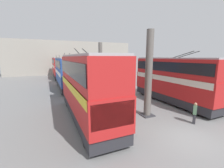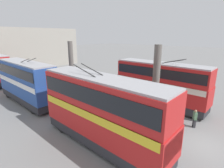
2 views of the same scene
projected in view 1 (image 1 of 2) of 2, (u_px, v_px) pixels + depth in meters
ground_plane at (188, 139)px, 9.25m from camera, size 240.00×240.00×0.00m
depot_back_wall at (74, 58)px, 43.69m from camera, size 0.50×36.00×9.54m
support_column_near at (149, 76)px, 12.36m from camera, size 1.06×1.06×7.14m
support_column_far at (101, 67)px, 23.05m from camera, size 1.06×1.06×7.14m
bus_left_near at (173, 77)px, 16.26m from camera, size 10.51×2.54×5.55m
bus_right_near at (86, 84)px, 11.81m from camera, size 10.60×2.54×5.78m
bus_right_mid at (66, 71)px, 23.20m from camera, size 10.29×2.54×5.54m
bus_right_far at (59, 67)px, 35.01m from camera, size 10.04×2.54×5.52m
person_by_right_row at (121, 112)px, 11.13m from camera, size 0.26×0.43×1.80m
person_aisle_midway at (122, 88)px, 19.53m from camera, size 0.48×0.45×1.79m
person_by_left_row at (195, 113)px, 11.23m from camera, size 0.44×0.48×1.65m
oil_drum at (88, 87)px, 22.90m from camera, size 0.62×0.62×0.95m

